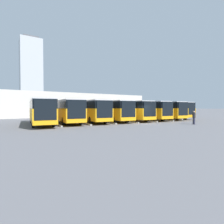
{
  "coord_description": "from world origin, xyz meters",
  "views": [
    {
      "loc": [
        16.42,
        18.67,
        2.26
      ],
      "look_at": [
        1.37,
        -5.89,
        1.49
      ],
      "focal_mm": 28.0,
      "sensor_mm": 36.0,
      "label": 1
    }
  ],
  "objects_px": {
    "bus_0": "(167,109)",
    "pedestrian": "(194,117)",
    "bus_2": "(144,110)",
    "bus_5": "(89,110)",
    "bus_4": "(110,110)",
    "bus_6": "(66,110)",
    "bus_7": "(41,111)",
    "bus_3": "(128,110)",
    "bus_1": "(159,110)"
  },
  "relations": [
    {
      "from": "bus_0",
      "to": "pedestrian",
      "type": "xyz_separation_m",
      "value": [
        7.52,
        11.01,
        -0.85
      ]
    },
    {
      "from": "bus_1",
      "to": "bus_6",
      "type": "height_order",
      "value": "same"
    },
    {
      "from": "bus_3",
      "to": "bus_6",
      "type": "bearing_deg",
      "value": 0.86
    },
    {
      "from": "pedestrian",
      "to": "bus_5",
      "type": "bearing_deg",
      "value": 68.24
    },
    {
      "from": "bus_5",
      "to": "bus_6",
      "type": "height_order",
      "value": "same"
    },
    {
      "from": "bus_4",
      "to": "pedestrian",
      "type": "distance_m",
      "value": 12.6
    },
    {
      "from": "bus_7",
      "to": "bus_4",
      "type": "bearing_deg",
      "value": -173.52
    },
    {
      "from": "bus_3",
      "to": "pedestrian",
      "type": "distance_m",
      "value": 10.8
    },
    {
      "from": "bus_1",
      "to": "bus_3",
      "type": "height_order",
      "value": "same"
    },
    {
      "from": "bus_1",
      "to": "bus_2",
      "type": "bearing_deg",
      "value": 3.09
    },
    {
      "from": "pedestrian",
      "to": "bus_4",
      "type": "bearing_deg",
      "value": 56.98
    },
    {
      "from": "bus_1",
      "to": "bus_7",
      "type": "bearing_deg",
      "value": 4.08
    },
    {
      "from": "bus_2",
      "to": "bus_6",
      "type": "xyz_separation_m",
      "value": [
        14.2,
        -0.93,
        0.0
      ]
    },
    {
      "from": "bus_2",
      "to": "bus_5",
      "type": "xyz_separation_m",
      "value": [
        10.65,
        -0.69,
        0.0
      ]
    },
    {
      "from": "bus_0",
      "to": "bus_2",
      "type": "bearing_deg",
      "value": 12.0
    },
    {
      "from": "bus_4",
      "to": "bus_7",
      "type": "distance_m",
      "value": 10.65
    },
    {
      "from": "bus_0",
      "to": "bus_1",
      "type": "distance_m",
      "value": 3.68
    },
    {
      "from": "bus_1",
      "to": "bus_2",
      "type": "distance_m",
      "value": 3.55
    },
    {
      "from": "pedestrian",
      "to": "bus_2",
      "type": "bearing_deg",
      "value": 22.51
    },
    {
      "from": "bus_2",
      "to": "bus_5",
      "type": "distance_m",
      "value": 10.67
    },
    {
      "from": "bus_1",
      "to": "bus_7",
      "type": "xyz_separation_m",
      "value": [
        21.3,
        -0.36,
        0.0
      ]
    },
    {
      "from": "bus_0",
      "to": "bus_5",
      "type": "relative_size",
      "value": 1.0
    },
    {
      "from": "bus_0",
      "to": "bus_4",
      "type": "bearing_deg",
      "value": 6.51
    },
    {
      "from": "bus_3",
      "to": "bus_5",
      "type": "relative_size",
      "value": 1.0
    },
    {
      "from": "bus_1",
      "to": "bus_5",
      "type": "height_order",
      "value": "same"
    },
    {
      "from": "bus_3",
      "to": "bus_4",
      "type": "xyz_separation_m",
      "value": [
        3.55,
        -0.35,
        0.0
      ]
    },
    {
      "from": "bus_3",
      "to": "bus_4",
      "type": "relative_size",
      "value": 1.0
    },
    {
      "from": "bus_6",
      "to": "pedestrian",
      "type": "height_order",
      "value": "bus_6"
    },
    {
      "from": "bus_3",
      "to": "bus_6",
      "type": "xyz_separation_m",
      "value": [
        10.65,
        -0.78,
        0.0
      ]
    },
    {
      "from": "bus_2",
      "to": "bus_1",
      "type": "bearing_deg",
      "value": -176.91
    },
    {
      "from": "bus_2",
      "to": "bus_5",
      "type": "bearing_deg",
      "value": 1.36
    },
    {
      "from": "bus_0",
      "to": "bus_3",
      "type": "distance_m",
      "value": 10.67
    },
    {
      "from": "bus_1",
      "to": "bus_4",
      "type": "bearing_deg",
      "value": 1.69
    },
    {
      "from": "bus_0",
      "to": "bus_4",
      "type": "xyz_separation_m",
      "value": [
        14.2,
        0.36,
        0.0
      ]
    },
    {
      "from": "bus_5",
      "to": "bus_0",
      "type": "bearing_deg",
      "value": -174.38
    },
    {
      "from": "bus_1",
      "to": "pedestrian",
      "type": "height_order",
      "value": "bus_1"
    },
    {
      "from": "bus_5",
      "to": "pedestrian",
      "type": "bearing_deg",
      "value": 138.41
    },
    {
      "from": "bus_4",
      "to": "bus_6",
      "type": "xyz_separation_m",
      "value": [
        7.1,
        -0.43,
        0.0
      ]
    },
    {
      "from": "bus_3",
      "to": "bus_5",
      "type": "xyz_separation_m",
      "value": [
        7.1,
        -0.54,
        0.0
      ]
    },
    {
      "from": "bus_1",
      "to": "bus_5",
      "type": "relative_size",
      "value": 1.0
    },
    {
      "from": "bus_0",
      "to": "bus_2",
      "type": "distance_m",
      "value": 7.15
    },
    {
      "from": "bus_5",
      "to": "pedestrian",
      "type": "distance_m",
      "value": 14.93
    },
    {
      "from": "bus_3",
      "to": "bus_2",
      "type": "bearing_deg",
      "value": -177.41
    },
    {
      "from": "bus_2",
      "to": "bus_5",
      "type": "relative_size",
      "value": 1.0
    },
    {
      "from": "bus_2",
      "to": "bus_7",
      "type": "height_order",
      "value": "same"
    },
    {
      "from": "bus_6",
      "to": "bus_3",
      "type": "bearing_deg",
      "value": -179.14
    },
    {
      "from": "bus_2",
      "to": "bus_3",
      "type": "height_order",
      "value": "same"
    },
    {
      "from": "bus_2",
      "to": "bus_4",
      "type": "relative_size",
      "value": 1.0
    },
    {
      "from": "bus_7",
      "to": "pedestrian",
      "type": "distance_m",
      "value": 20.22
    },
    {
      "from": "bus_6",
      "to": "pedestrian",
      "type": "relative_size",
      "value": 6.66
    }
  ]
}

